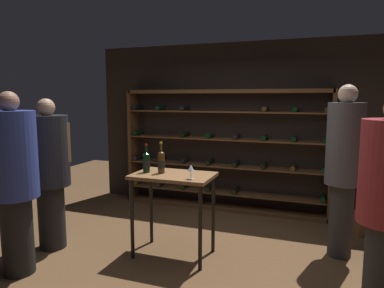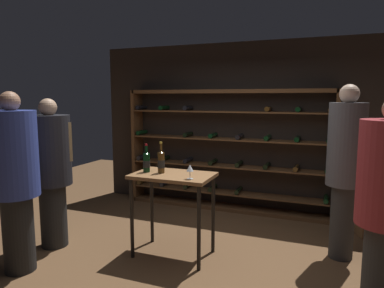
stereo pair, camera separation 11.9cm
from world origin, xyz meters
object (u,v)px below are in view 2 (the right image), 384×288
(person_host_in_suit, at_px, (51,167))
(wine_rack, at_px, (226,151))
(wine_crate, at_px, (376,225))
(tasting_table, at_px, (173,186))
(wine_glass_stemmed_right, at_px, (190,169))
(person_guest_blue_shirt, at_px, (345,164))
(wine_bottle_gold_foil, at_px, (161,162))
(person_guest_khaki, at_px, (15,175))
(wine_bottle_red_label, at_px, (146,162))

(person_host_in_suit, bearing_deg, wine_rack, 164.42)
(wine_crate, bearing_deg, tasting_table, -146.14)
(wine_crate, relative_size, wine_glass_stemmed_right, 2.97)
(person_guest_blue_shirt, height_order, wine_bottle_gold_foil, person_guest_blue_shirt)
(person_guest_khaki, bearing_deg, tasting_table, 22.27)
(wine_bottle_red_label, bearing_deg, wine_rack, 77.63)
(tasting_table, bearing_deg, person_guest_khaki, -145.23)
(tasting_table, bearing_deg, person_host_in_suit, -168.20)
(tasting_table, height_order, wine_glass_stemmed_right, wine_glass_stemmed_right)
(tasting_table, distance_m, wine_bottle_red_label, 0.43)
(wine_rack, xyz_separation_m, wine_crate, (2.26, -0.35, -0.85))
(wine_rack, xyz_separation_m, wine_glass_stemmed_right, (0.20, -2.08, 0.11))
(wine_bottle_red_label, bearing_deg, wine_bottle_gold_foil, 6.87)
(person_guest_khaki, xyz_separation_m, wine_glass_stemmed_right, (1.68, 0.81, 0.04))
(person_guest_khaki, height_order, wine_bottle_gold_foil, person_guest_khaki)
(person_guest_khaki, bearing_deg, wine_glass_stemmed_right, 13.11)
(wine_glass_stemmed_right, bearing_deg, tasting_table, 149.77)
(person_guest_blue_shirt, distance_m, wine_bottle_red_label, 2.32)
(person_guest_khaki, xyz_separation_m, person_host_in_suit, (-0.13, 0.65, -0.05))
(person_guest_khaki, xyz_separation_m, wine_bottle_red_label, (1.06, 0.96, 0.05))
(tasting_table, relative_size, wine_crate, 2.07)
(wine_bottle_red_label, bearing_deg, person_guest_blue_shirt, 17.25)
(tasting_table, relative_size, wine_bottle_red_label, 2.90)
(person_guest_blue_shirt, bearing_deg, person_guest_khaki, 143.36)
(tasting_table, bearing_deg, wine_crate, 33.86)
(wine_rack, distance_m, tasting_table, 1.93)
(wine_glass_stemmed_right, bearing_deg, person_host_in_suit, -175.14)
(tasting_table, relative_size, person_guest_khaki, 0.51)
(person_guest_blue_shirt, bearing_deg, wine_bottle_red_label, 133.94)
(tasting_table, height_order, wine_crate, tasting_table)
(person_guest_khaki, relative_size, person_host_in_suit, 1.04)
(wine_bottle_red_label, height_order, wine_bottle_gold_foil, wine_bottle_gold_foil)
(person_guest_blue_shirt, distance_m, person_host_in_suit, 3.54)
(wine_rack, xyz_separation_m, person_host_in_suit, (-1.61, -2.24, 0.03))
(tasting_table, distance_m, wine_bottle_gold_foil, 0.32)
(person_guest_blue_shirt, xyz_separation_m, wine_glass_stemmed_right, (-1.59, -0.84, -0.02))
(person_guest_khaki, height_order, person_guest_blue_shirt, person_guest_blue_shirt)
(person_guest_khaki, bearing_deg, wine_rack, 50.33)
(person_guest_blue_shirt, bearing_deg, wine_crate, -0.74)
(wine_rack, bearing_deg, wine_bottle_gold_foil, -97.08)
(wine_rack, xyz_separation_m, wine_bottle_gold_foil, (-0.24, -1.91, 0.13))
(wine_crate, height_order, wine_glass_stemmed_right, wine_glass_stemmed_right)
(wine_rack, relative_size, tasting_table, 3.47)
(wine_crate, height_order, wine_bottle_red_label, wine_bottle_red_label)
(wine_bottle_gold_foil, bearing_deg, person_guest_khaki, -141.86)
(wine_crate, xyz_separation_m, wine_bottle_gold_foil, (-2.49, -1.56, 0.99))
(wine_rack, distance_m, wine_bottle_red_label, 1.98)
(wine_rack, height_order, wine_bottle_red_label, wine_rack)
(person_guest_khaki, distance_m, wine_bottle_gold_foil, 1.59)
(wine_rack, height_order, wine_glass_stemmed_right, wine_rack)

